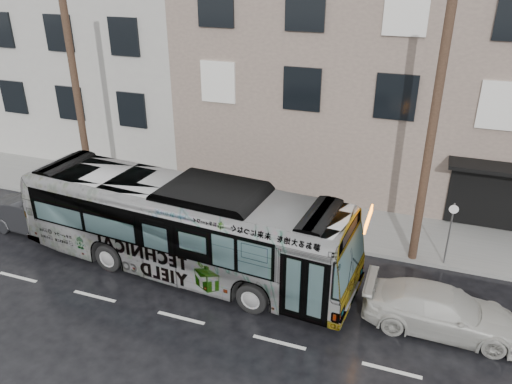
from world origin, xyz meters
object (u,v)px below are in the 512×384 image
at_px(utility_pole_rear, 78,103).
at_px(white_sedan, 442,310).
at_px(utility_pole_front, 430,142).
at_px(dark_sedan, 39,216).
at_px(bus, 183,226).
at_px(sign_post, 449,234).

bearing_deg(utility_pole_rear, white_sedan, -13.32).
xyz_separation_m(utility_pole_front, white_sedan, (1.03, -3.56, -3.99)).
relative_size(utility_pole_front, white_sedan, 1.96).
height_order(white_sedan, dark_sedan, dark_sedan).
bearing_deg(dark_sedan, utility_pole_rear, -7.36).
bearing_deg(bus, utility_pole_rear, 67.77).
bearing_deg(utility_pole_rear, dark_sedan, -97.84).
xyz_separation_m(bus, dark_sedan, (-6.75, 0.34, -0.98)).
relative_size(utility_pole_front, dark_sedan, 2.05).
xyz_separation_m(utility_pole_rear, white_sedan, (15.03, -3.56, -3.99)).
bearing_deg(dark_sedan, bus, -92.36).
distance_m(sign_post, white_sedan, 3.62).
bearing_deg(sign_post, dark_sedan, -169.46).
height_order(utility_pole_front, utility_pole_rear, same).
xyz_separation_m(utility_pole_rear, bus, (6.36, -3.22, -2.95)).
bearing_deg(utility_pole_rear, sign_post, 0.00).
bearing_deg(dark_sedan, utility_pole_front, -78.19).
height_order(utility_pole_front, bus, utility_pole_front).
distance_m(utility_pole_front, utility_pole_rear, 14.00).
xyz_separation_m(sign_post, white_sedan, (-0.07, -3.56, -0.69)).
xyz_separation_m(utility_pole_front, bus, (-7.64, -3.22, -2.95)).
height_order(sign_post, white_sedan, sign_post).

